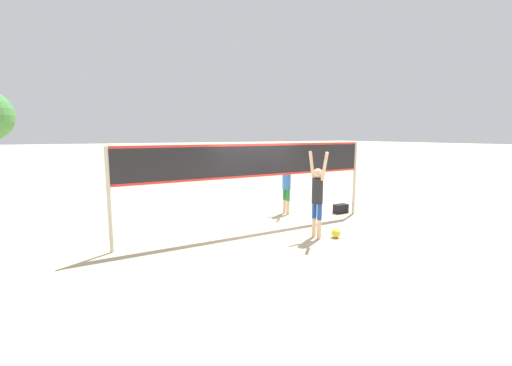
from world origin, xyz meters
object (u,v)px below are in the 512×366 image
object	(u,v)px
player_spiker	(317,193)
player_blocker	(286,182)
volleyball_net	(256,166)
parked_car_mid	(265,151)
parked_car_near	(156,153)
gear_bag	(341,209)
volleyball	(336,233)

from	to	relation	value
player_spiker	player_blocker	xyz separation A→B (m)	(0.90, 2.62, -0.11)
volleyball_net	parked_car_mid	size ratio (longest dim) A/B	1.76
parked_car_near	gear_bag	bearing A→B (deg)	-77.55
volleyball_net	volleyball	size ratio (longest dim) A/B	32.10
gear_bag	volleyball_net	bearing A→B (deg)	-175.01
volleyball	player_blocker	bearing A→B (deg)	80.85
player_blocker	parked_car_near	size ratio (longest dim) A/B	0.43
gear_bag	parked_car_near	distance (m)	27.89
volleyball	gear_bag	distance (m)	2.90
parked_car_mid	parked_car_near	bearing A→B (deg)	173.61
parked_car_near	player_spiker	bearing A→B (deg)	-82.31
volleyball_net	player_blocker	xyz separation A→B (m)	(1.85, 1.17, -0.72)
player_spiker	gear_bag	size ratio (longest dim) A/B	4.65
player_blocker	player_spiker	bearing A→B (deg)	-18.93
player_blocker	parked_car_mid	xyz separation A→B (m)	(15.78, 26.90, -0.45)
player_blocker	gear_bag	size ratio (longest dim) A/B	4.26
player_blocker	gear_bag	bearing A→B (deg)	62.00
parked_car_near	parked_car_mid	world-z (taller)	parked_car_near
player_spiker	player_blocker	bearing A→B (deg)	-18.93
player_spiker	parked_car_mid	xyz separation A→B (m)	(16.68, 29.52, -0.56)
player_spiker	parked_car_near	distance (m)	29.82
gear_bag	parked_car_mid	bearing A→B (deg)	62.99
player_spiker	gear_bag	world-z (taller)	player_spiker
parked_car_mid	player_blocker	bearing A→B (deg)	-126.32
player_blocker	gear_bag	xyz separation A→B (m)	(1.63, -0.87, -0.91)
player_blocker	parked_car_near	world-z (taller)	player_blocker
player_spiker	player_blocker	world-z (taller)	player_spiker
volleyball	volleyball_net	bearing A→B (deg)	129.12
player_spiker	parked_car_mid	distance (m)	33.91
player_spiker	gear_bag	xyz separation A→B (m)	(2.53, 1.75, -1.02)
volleyball_net	player_spiker	bearing A→B (deg)	-56.83
player_blocker	volleyball	bearing A→B (deg)	-9.15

